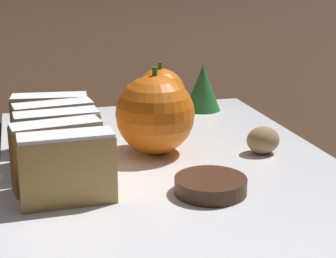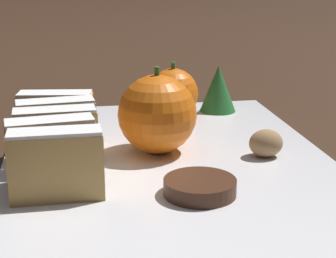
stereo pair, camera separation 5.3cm
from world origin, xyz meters
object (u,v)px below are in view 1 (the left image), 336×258
Objects in this scene: orange_near at (160,94)px; walnut at (263,140)px; chocolate_cookie at (211,185)px; orange_far at (155,114)px.

orange_near is 0.17m from walnut.
orange_near reaches higher than chocolate_cookie.
orange_far is at bearing -106.72° from orange_near.
walnut is (0.07, -0.15, -0.02)m from orange_near.
orange_far reaches higher than chocolate_cookie.
chocolate_cookie is at bearing -135.74° from walnut.
walnut reaches higher than chocolate_cookie.
walnut is 0.56× the size of chocolate_cookie.
orange_far is 0.11m from walnut.
walnut is 0.12m from chocolate_cookie.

